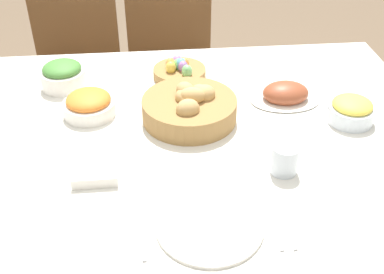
# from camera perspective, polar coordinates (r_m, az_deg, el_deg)

# --- Properties ---
(dining_table) EXTENTS (1.63, 1.19, 0.72)m
(dining_table) POSITION_cam_1_polar(r_m,az_deg,el_deg) (1.75, -0.43, -9.03)
(dining_table) COLOR silver
(dining_table) RESTS_ON ground
(chair_far_center) EXTENTS (0.44, 0.44, 0.96)m
(chair_far_center) POSITION_cam_1_polar(r_m,az_deg,el_deg) (2.40, -2.66, 9.11)
(chair_far_center) COLOR brown
(chair_far_center) RESTS_ON ground
(chair_far_left) EXTENTS (0.45, 0.45, 0.96)m
(chair_far_left) POSITION_cam_1_polar(r_m,az_deg,el_deg) (2.43, -13.79, 8.39)
(chair_far_left) COLOR brown
(chair_far_left) RESTS_ON ground
(bread_basket) EXTENTS (0.31, 0.31, 0.12)m
(bread_basket) POSITION_cam_1_polar(r_m,az_deg,el_deg) (1.55, -0.24, 3.59)
(bread_basket) COLOR #9E7542
(bread_basket) RESTS_ON dining_table
(egg_basket) EXTENTS (0.20, 0.20, 0.08)m
(egg_basket) POSITION_cam_1_polar(r_m,az_deg,el_deg) (1.81, -1.45, 7.86)
(egg_basket) COLOR #9E7542
(egg_basket) RESTS_ON dining_table
(ham_platter) EXTENTS (0.24, 0.17, 0.07)m
(ham_platter) POSITION_cam_1_polar(r_m,az_deg,el_deg) (1.69, 11.01, 4.97)
(ham_platter) COLOR silver
(ham_platter) RESTS_ON dining_table
(carrot_bowl) EXTENTS (0.17, 0.17, 0.08)m
(carrot_bowl) POSITION_cam_1_polar(r_m,az_deg,el_deg) (1.62, -12.12, 3.81)
(carrot_bowl) COLOR silver
(carrot_bowl) RESTS_ON dining_table
(pineapple_bowl) EXTENTS (0.15, 0.15, 0.08)m
(pineapple_bowl) POSITION_cam_1_polar(r_m,az_deg,el_deg) (1.63, 18.36, 3.03)
(pineapple_bowl) COLOR silver
(pineapple_bowl) RESTS_ON dining_table
(green_salad_bowl) EXTENTS (0.16, 0.16, 0.10)m
(green_salad_bowl) POSITION_cam_1_polar(r_m,az_deg,el_deg) (1.80, -15.05, 7.09)
(green_salad_bowl) COLOR silver
(green_salad_bowl) RESTS_ON dining_table
(dinner_plate) EXTENTS (0.27, 0.27, 0.01)m
(dinner_plate) POSITION_cam_1_polar(r_m,az_deg,el_deg) (1.20, 2.09, -10.37)
(dinner_plate) COLOR silver
(dinner_plate) RESTS_ON dining_table
(fork) EXTENTS (0.01, 0.19, 0.00)m
(fork) POSITION_cam_1_polar(r_m,az_deg,el_deg) (1.20, -5.64, -10.93)
(fork) COLOR #B7B7BC
(fork) RESTS_ON dining_table
(knife) EXTENTS (0.01, 0.19, 0.00)m
(knife) POSITION_cam_1_polar(r_m,az_deg,el_deg) (1.23, 9.58, -9.81)
(knife) COLOR #B7B7BC
(knife) RESTS_ON dining_table
(spoon) EXTENTS (0.01, 0.19, 0.00)m
(spoon) POSITION_cam_1_polar(r_m,az_deg,el_deg) (1.24, 10.95, -9.67)
(spoon) COLOR #B7B7BC
(spoon) RESTS_ON dining_table
(drinking_cup) EXTENTS (0.08, 0.08, 0.09)m
(drinking_cup) POSITION_cam_1_polar(r_m,az_deg,el_deg) (1.36, 10.90, -2.56)
(drinking_cup) COLOR silver
(drinking_cup) RESTS_ON dining_table
(butter_dish) EXTENTS (0.13, 0.08, 0.03)m
(butter_dish) POSITION_cam_1_polar(r_m,az_deg,el_deg) (1.35, -11.36, -4.46)
(butter_dish) COLOR silver
(butter_dish) RESTS_ON dining_table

